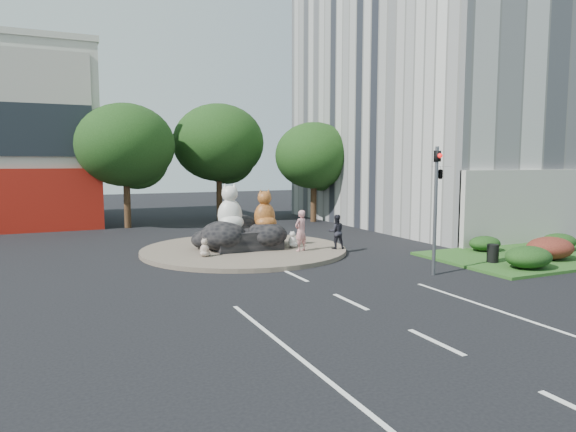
# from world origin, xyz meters

# --- Properties ---
(ground) EXTENTS (120.00, 120.00, 0.00)m
(ground) POSITION_xyz_m (0.00, 0.00, 0.00)
(ground) COLOR black
(ground) RESTS_ON ground
(roundabout_island) EXTENTS (10.00, 10.00, 0.20)m
(roundabout_island) POSITION_xyz_m (0.00, 10.00, 0.10)
(roundabout_island) COLOR brown
(roundabout_island) RESTS_ON ground
(rock_plinth) EXTENTS (3.20, 2.60, 0.90)m
(rock_plinth) POSITION_xyz_m (0.00, 10.00, 0.65)
(rock_plinth) COLOR black
(rock_plinth) RESTS_ON roundabout_island
(grass_verge) EXTENTS (10.00, 6.00, 0.12)m
(grass_verge) POSITION_xyz_m (12.00, 3.00, 0.06)
(grass_verge) COLOR #244517
(grass_verge) RESTS_ON ground
(tree_left) EXTENTS (6.46, 6.46, 8.27)m
(tree_left) POSITION_xyz_m (-3.93, 22.06, 5.25)
(tree_left) COLOR #382314
(tree_left) RESTS_ON ground
(tree_mid) EXTENTS (6.84, 6.84, 8.76)m
(tree_mid) POSITION_xyz_m (3.07, 24.06, 5.56)
(tree_mid) COLOR #382314
(tree_mid) RESTS_ON ground
(tree_right) EXTENTS (5.70, 5.70, 7.30)m
(tree_right) POSITION_xyz_m (9.07, 20.06, 4.63)
(tree_right) COLOR #382314
(tree_right) RESTS_ON ground
(hedge_near_green) EXTENTS (2.00, 1.60, 0.90)m
(hedge_near_green) POSITION_xyz_m (9.00, 1.00, 0.57)
(hedge_near_green) COLOR black
(hedge_near_green) RESTS_ON grass_verge
(hedge_red) EXTENTS (2.20, 1.76, 0.99)m
(hedge_red) POSITION_xyz_m (11.50, 2.00, 0.61)
(hedge_red) COLOR #441212
(hedge_red) RESTS_ON grass_verge
(hedge_mid_green) EXTENTS (1.80, 1.44, 0.81)m
(hedge_mid_green) POSITION_xyz_m (14.00, 3.50, 0.53)
(hedge_mid_green) COLOR black
(hedge_mid_green) RESTS_ON grass_verge
(hedge_back_green) EXTENTS (1.60, 1.28, 0.72)m
(hedge_back_green) POSITION_xyz_m (10.50, 4.80, 0.48)
(hedge_back_green) COLOR black
(hedge_back_green) RESTS_ON grass_verge
(traffic_light) EXTENTS (0.44, 1.24, 5.00)m
(traffic_light) POSITION_xyz_m (5.10, 2.00, 3.62)
(traffic_light) COLOR #595B60
(traffic_light) RESTS_ON ground
(street_lamp) EXTENTS (2.34, 0.22, 8.06)m
(street_lamp) POSITION_xyz_m (12.82, 8.00, 4.55)
(street_lamp) COLOR #595B60
(street_lamp) RESTS_ON ground
(cat_white) EXTENTS (1.49, 1.33, 2.29)m
(cat_white) POSITION_xyz_m (-0.71, 9.99, 2.25)
(cat_white) COLOR beige
(cat_white) RESTS_ON rock_plinth
(cat_tabby) EXTENTS (1.27, 1.12, 1.99)m
(cat_tabby) POSITION_xyz_m (0.94, 9.62, 2.10)
(cat_tabby) COLOR #B34F25
(cat_tabby) RESTS_ON rock_plinth
(kitten_calico) EXTENTS (0.67, 0.67, 0.85)m
(kitten_calico) POSITION_xyz_m (-2.40, 8.51, 0.62)
(kitten_calico) COLOR silver
(kitten_calico) RESTS_ON roundabout_island
(kitten_white) EXTENTS (0.59, 0.54, 0.83)m
(kitten_white) POSITION_xyz_m (2.22, 9.13, 0.62)
(kitten_white) COLOR silver
(kitten_white) RESTS_ON roundabout_island
(pedestrian_pink) EXTENTS (0.83, 0.70, 1.94)m
(pedestrian_pink) POSITION_xyz_m (2.16, 8.06, 1.17)
(pedestrian_pink) COLOR tan
(pedestrian_pink) RESTS_ON roundabout_island
(pedestrian_dark) EXTENTS (0.93, 0.80, 1.67)m
(pedestrian_dark) POSITION_xyz_m (4.00, 7.90, 1.03)
(pedestrian_dark) COLOR black
(pedestrian_dark) RESTS_ON roundabout_island
(litter_bin) EXTENTS (0.62, 0.62, 0.78)m
(litter_bin) POSITION_xyz_m (8.64, 2.52, 0.51)
(litter_bin) COLOR black
(litter_bin) RESTS_ON grass_verge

